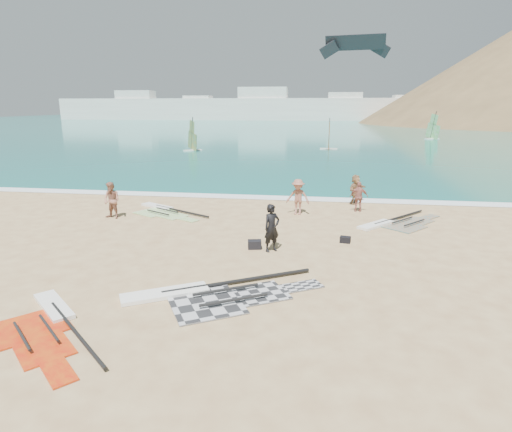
# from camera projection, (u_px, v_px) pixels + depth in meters

# --- Properties ---
(ground) EXTENTS (300.00, 300.00, 0.00)m
(ground) POSITION_uv_depth(u_px,v_px,m) (269.00, 274.00, 14.81)
(ground) COLOR tan
(ground) RESTS_ON ground
(sea) EXTENTS (300.00, 240.00, 0.06)m
(sea) POSITION_uv_depth(u_px,v_px,m) (316.00, 123.00, 141.17)
(sea) COLOR #0D605D
(sea) RESTS_ON ground
(surf_line) EXTENTS (300.00, 1.20, 0.04)m
(surf_line) POSITION_uv_depth(u_px,v_px,m) (292.00, 199.00, 26.59)
(surf_line) COLOR white
(surf_line) RESTS_ON ground
(far_town) EXTENTS (160.00, 8.00, 12.00)m
(far_town) POSITION_uv_depth(u_px,v_px,m) (274.00, 108.00, 159.49)
(far_town) COLOR white
(far_town) RESTS_ON ground
(rig_grey) EXTENTS (6.19, 4.37, 0.20)m
(rig_grey) POSITION_uv_depth(u_px,v_px,m) (210.00, 294.00, 13.10)
(rig_grey) COLOR #272729
(rig_grey) RESTS_ON ground
(rig_green) EXTENTS (4.64, 3.69, 0.20)m
(rig_green) POSITION_uv_depth(u_px,v_px,m) (163.00, 211.00, 23.43)
(rig_green) COLOR #75C427
(rig_green) RESTS_ON ground
(rig_orange) EXTENTS (4.50, 4.33, 0.20)m
(rig_orange) POSITION_uv_depth(u_px,v_px,m) (396.00, 223.00, 20.94)
(rig_orange) COLOR orange
(rig_orange) RESTS_ON ground
(rig_red) EXTENTS (4.13, 4.33, 0.20)m
(rig_red) POSITION_uv_depth(u_px,v_px,m) (47.00, 324.00, 11.30)
(rig_red) COLOR red
(rig_red) RESTS_ON ground
(gear_bag_near) EXTENTS (0.60, 0.49, 0.34)m
(gear_bag_near) POSITION_uv_depth(u_px,v_px,m) (255.00, 244.00, 17.38)
(gear_bag_near) COLOR black
(gear_bag_near) RESTS_ON ground
(gear_bag_far) EXTENTS (0.49, 0.38, 0.26)m
(gear_bag_far) POSITION_uv_depth(u_px,v_px,m) (345.00, 240.00, 18.13)
(gear_bag_far) COLOR black
(gear_bag_far) RESTS_ON ground
(person_wetsuit) EXTENTS (0.83, 0.80, 1.92)m
(person_wetsuit) POSITION_uv_depth(u_px,v_px,m) (272.00, 228.00, 16.88)
(person_wetsuit) COLOR black
(person_wetsuit) RESTS_ON ground
(beachgoer_left) EXTENTS (1.06, 0.92, 1.88)m
(beachgoer_left) POSITION_uv_depth(u_px,v_px,m) (112.00, 200.00, 21.85)
(beachgoer_left) COLOR #9E6954
(beachgoer_left) RESTS_ON ground
(beachgoer_mid) EXTENTS (1.33, 0.91, 1.90)m
(beachgoer_mid) POSITION_uv_depth(u_px,v_px,m) (298.00, 197.00, 22.61)
(beachgoer_mid) COLOR #955D4B
(beachgoer_mid) RESTS_ON ground
(beachgoer_back) EXTENTS (0.99, 0.44, 1.67)m
(beachgoer_back) POSITION_uv_depth(u_px,v_px,m) (359.00, 197.00, 23.21)
(beachgoer_back) COLOR #AA6658
(beachgoer_back) RESTS_ON ground
(beachgoer_right) EXTENTS (1.32, 1.63, 1.74)m
(beachgoer_right) POSITION_uv_depth(u_px,v_px,m) (355.00, 189.00, 25.07)
(beachgoer_right) COLOR #997149
(beachgoer_right) RESTS_ON ground
(windsurfer_left) EXTENTS (2.22, 2.22, 4.26)m
(windsurfer_left) POSITION_uv_depth(u_px,v_px,m) (192.00, 141.00, 53.80)
(windsurfer_left) COLOR white
(windsurfer_left) RESTS_ON ground
(windsurfer_centre) EXTENTS (2.25, 2.74, 4.08)m
(windsurfer_centre) POSITION_uv_depth(u_px,v_px,m) (329.00, 140.00, 55.75)
(windsurfer_centre) COLOR white
(windsurfer_centre) RESTS_ON ground
(windsurfer_right) EXTENTS (2.60, 2.75, 4.70)m
(windsurfer_right) POSITION_uv_depth(u_px,v_px,m) (433.00, 131.00, 71.83)
(windsurfer_right) COLOR white
(windsurfer_right) RESTS_ON ground
(kitesurf_kite) EXTENTS (7.48, 1.81, 2.44)m
(kitesurf_kite) POSITION_uv_depth(u_px,v_px,m) (355.00, 45.00, 45.62)
(kitesurf_kite) COLOR black
(kitesurf_kite) RESTS_ON ground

